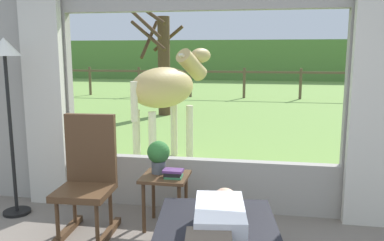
{
  "coord_description": "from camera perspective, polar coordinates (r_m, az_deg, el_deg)",
  "views": [
    {
      "loc": [
        0.64,
        -1.82,
        1.69
      ],
      "look_at": [
        0.0,
        1.8,
        1.05
      ],
      "focal_mm": 37.04,
      "sensor_mm": 36.0,
      "label": 1
    }
  ],
  "objects": [
    {
      "name": "back_wall_with_window",
      "position": [
        4.16,
        1.11,
        3.78
      ],
      "size": [
        5.2,
        0.12,
        2.55
      ],
      "color": "#9E998E",
      "rests_on": "ground_plane"
    },
    {
      "name": "curtain_panel_left",
      "position": [
        4.61,
        -20.46,
        3.13
      ],
      "size": [
        0.44,
        0.1,
        2.4
      ],
      "primitive_type": "cube",
      "color": "beige",
      "rests_on": "ground_plane"
    },
    {
      "name": "curtain_panel_right",
      "position": [
        4.11,
        24.75,
        2.11
      ],
      "size": [
        0.44,
        0.1,
        2.4
      ],
      "primitive_type": "cube",
      "color": "beige",
      "rests_on": "ground_plane"
    },
    {
      "name": "outdoor_pasture_lawn",
      "position": [
        15.09,
        7.54,
        3.37
      ],
      "size": [
        36.0,
        21.68,
        0.02
      ],
      "primitive_type": "cube",
      "color": "#759E47",
      "rests_on": "ground_plane"
    },
    {
      "name": "distant_hill_ridge",
      "position": [
        24.84,
        8.64,
        8.6
      ],
      "size": [
        36.0,
        2.0,
        2.4
      ],
      "primitive_type": "cube",
      "color": "#57823B",
      "rests_on": "ground_plane"
    },
    {
      "name": "reclining_person",
      "position": [
        2.67,
        3.54,
        -16.07
      ],
      "size": [
        0.41,
        1.44,
        0.22
      ],
      "rotation": [
        0.0,
        0.0,
        0.13
      ],
      "color": "silver",
      "rests_on": "recliner_sofa"
    },
    {
      "name": "rocking_chair",
      "position": [
        3.83,
        -14.78,
        -7.88
      ],
      "size": [
        0.5,
        0.7,
        1.12
      ],
      "rotation": [
        0.0,
        0.0,
        0.05
      ],
      "color": "#4C331E",
      "rests_on": "ground_plane"
    },
    {
      "name": "side_table",
      "position": [
        3.88,
        -3.85,
        -9.2
      ],
      "size": [
        0.44,
        0.44,
        0.52
      ],
      "color": "#4C331E",
      "rests_on": "ground_plane"
    },
    {
      "name": "potted_plant",
      "position": [
        3.87,
        -4.84,
        -4.95
      ],
      "size": [
        0.22,
        0.22,
        0.32
      ],
      "color": "#4C5156",
      "rests_on": "side_table"
    },
    {
      "name": "book_stack",
      "position": [
        3.76,
        -2.73,
        -7.64
      ],
      "size": [
        0.19,
        0.15,
        0.08
      ],
      "color": "#337247",
      "rests_on": "side_table"
    },
    {
      "name": "floor_lamp_left",
      "position": [
        4.39,
        -25.2,
        6.16
      ],
      "size": [
        0.32,
        0.32,
        1.83
      ],
      "color": "black",
      "rests_on": "ground_plane"
    },
    {
      "name": "horse",
      "position": [
        5.95,
        -3.58,
        4.68
      ],
      "size": [
        1.17,
        1.75,
        1.73
      ],
      "rotation": [
        0.0,
        0.0,
        -0.49
      ],
      "color": "tan",
      "rests_on": "outdoor_pasture_lawn"
    },
    {
      "name": "pasture_tree",
      "position": [
        10.54,
        -4.35,
        8.59
      ],
      "size": [
        1.42,
        1.48,
        2.89
      ],
      "color": "#4C3823",
      "rests_on": "outdoor_pasture_lawn"
    },
    {
      "name": "pasture_fence_line",
      "position": [
        14.64,
        7.54,
        6.06
      ],
      "size": [
        16.1,
        0.1,
        1.1
      ],
      "color": "brown",
      "rests_on": "outdoor_pasture_lawn"
    }
  ]
}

